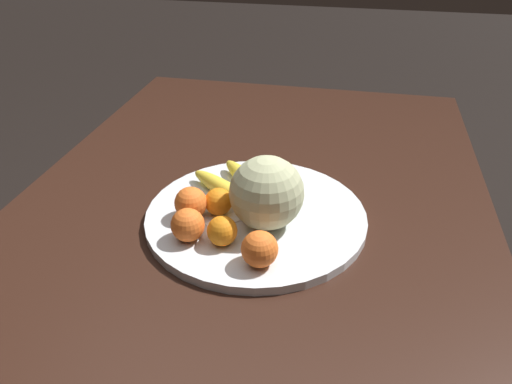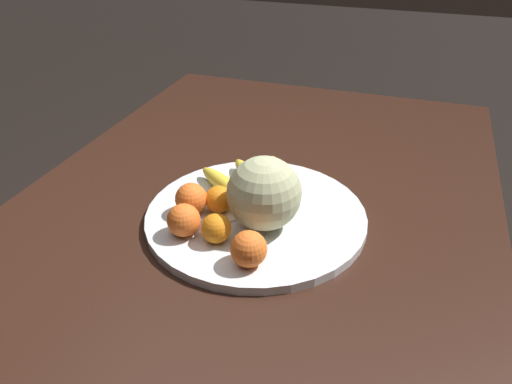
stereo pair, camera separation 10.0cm
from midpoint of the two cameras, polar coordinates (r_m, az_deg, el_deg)
kitchen_table at (r=1.11m, az=-3.66°, el=-6.21°), size 1.61×1.04×0.75m
fruit_bowl at (r=1.03m, az=-2.78°, el=-2.83°), size 0.46×0.46×0.02m
melon at (r=0.96m, az=-1.78°, el=-0.19°), size 0.15×0.15×0.15m
banana_bunch at (r=1.10m, az=-3.50°, el=1.07°), size 0.24×0.24×0.04m
orange_front_left at (r=0.95m, az=-10.82°, el=-3.82°), size 0.06×0.06×0.06m
orange_front_right at (r=0.93m, az=-6.98°, el=-4.54°), size 0.06×0.06×0.06m
orange_mid_center at (r=1.02m, az=-7.14°, el=-1.19°), size 0.06×0.06×0.06m
orange_back_left at (r=0.88m, az=-2.88°, el=-6.64°), size 0.07×0.07×0.07m
orange_back_right at (r=1.01m, az=-10.28°, el=-1.33°), size 0.07×0.07×0.07m
produce_tag at (r=1.01m, az=-6.43°, el=-3.43°), size 0.08×0.08×0.00m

